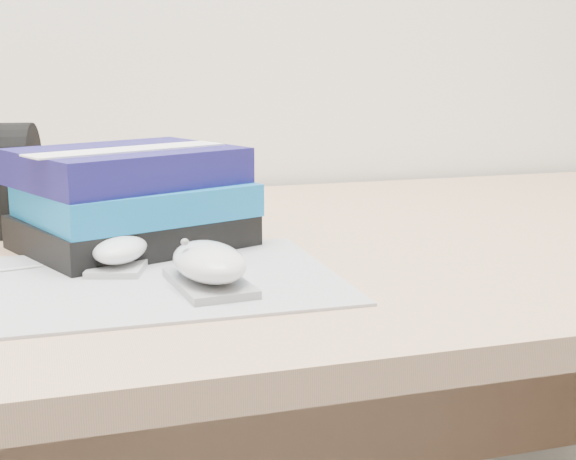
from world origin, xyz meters
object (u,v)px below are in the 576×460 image
object	(u,v)px
desk	(277,400)
book_stack	(132,199)
mouse_front	(209,265)
mouse_rear	(120,250)

from	to	relation	value
desk	book_stack	world-z (taller)	book_stack
mouse_front	book_stack	xyz separation A→B (m)	(-0.05, 0.20, 0.03)
desk	mouse_front	xyz separation A→B (m)	(-0.14, -0.25, 0.26)
mouse_rear	book_stack	distance (m)	0.11
mouse_front	desk	bearing A→B (deg)	60.98
mouse_rear	mouse_front	world-z (taller)	mouse_front
mouse_rear	mouse_front	bearing A→B (deg)	-54.39
desk	book_stack	xyz separation A→B (m)	(-0.19, -0.06, 0.29)
mouse_front	book_stack	bearing A→B (deg)	103.55
desk	mouse_front	world-z (taller)	mouse_front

